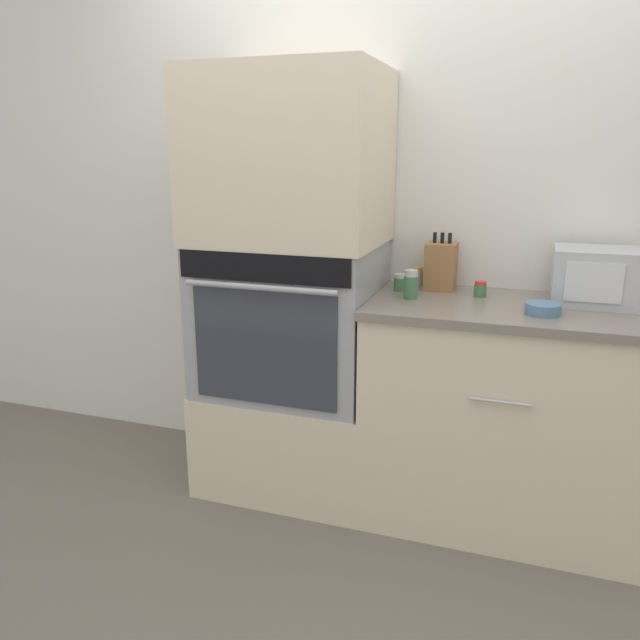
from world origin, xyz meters
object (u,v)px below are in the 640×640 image
(wall_oven, at_px, (291,318))
(condiment_jar_back, at_px, (418,276))
(condiment_jar_near, at_px, (480,289))
(condiment_jar_far, at_px, (400,283))
(microwave, at_px, (596,277))
(bowl, at_px, (543,309))
(knife_block, at_px, (441,266))
(condiment_jar_mid, at_px, (411,285))

(wall_oven, xyz_separation_m, condiment_jar_back, (0.51, 0.26, 0.17))
(wall_oven, relative_size, condiment_jar_near, 11.72)
(wall_oven, height_order, condiment_jar_far, wall_oven)
(condiment_jar_near, bearing_deg, condiment_jar_far, -179.81)
(wall_oven, bearing_deg, microwave, 5.79)
(condiment_jar_back, bearing_deg, bowl, -34.95)
(bowl, xyz_separation_m, condiment_jar_near, (-0.25, 0.22, 0.01))
(knife_block, height_order, bowl, knife_block)
(condiment_jar_near, xyz_separation_m, condiment_jar_far, (-0.34, -0.00, 0.00))
(wall_oven, xyz_separation_m, condiment_jar_far, (0.46, 0.11, 0.17))
(knife_block, xyz_separation_m, condiment_jar_mid, (-0.09, -0.22, -0.04))
(wall_oven, relative_size, condiment_jar_mid, 6.41)
(knife_block, relative_size, condiment_jar_mid, 2.09)
(condiment_jar_near, relative_size, condiment_jar_mid, 0.55)
(bowl, relative_size, condiment_jar_mid, 1.10)
(condiment_jar_far, bearing_deg, knife_block, 30.38)
(microwave, bearing_deg, condiment_jar_mid, -168.55)
(condiment_jar_back, bearing_deg, condiment_jar_mid, -85.68)
(knife_block, distance_m, condiment_jar_far, 0.19)
(bowl, distance_m, condiment_jar_far, 0.62)
(bowl, height_order, condiment_jar_far, condiment_jar_far)
(bowl, bearing_deg, wall_oven, 173.89)
(condiment_jar_mid, bearing_deg, knife_block, 68.18)
(knife_block, relative_size, condiment_jar_near, 3.83)
(wall_oven, height_order, condiment_jar_back, wall_oven)
(knife_block, xyz_separation_m, condiment_jar_back, (-0.11, 0.06, -0.06))
(wall_oven, distance_m, knife_block, 0.70)
(wall_oven, xyz_separation_m, condiment_jar_mid, (0.54, -0.02, 0.19))
(microwave, distance_m, knife_block, 0.62)
(condiment_jar_near, distance_m, condiment_jar_back, 0.32)
(microwave, xyz_separation_m, condiment_jar_far, (-0.77, -0.02, -0.07))
(knife_block, height_order, condiment_jar_near, knife_block)
(knife_block, distance_m, condiment_jar_mid, 0.24)
(condiment_jar_mid, bearing_deg, microwave, 11.45)
(wall_oven, bearing_deg, knife_block, 17.95)
(condiment_jar_near, bearing_deg, condiment_jar_back, 152.44)
(microwave, relative_size, condiment_jar_far, 4.41)
(condiment_jar_mid, height_order, condiment_jar_far, condiment_jar_mid)
(bowl, relative_size, condiment_jar_far, 1.76)
(condiment_jar_mid, relative_size, condiment_jar_far, 1.59)
(microwave, bearing_deg, condiment_jar_near, -177.97)
(wall_oven, height_order, bowl, wall_oven)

